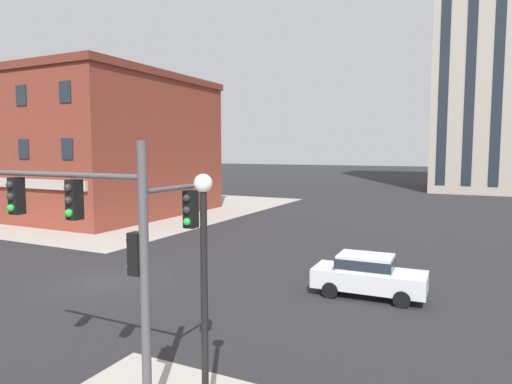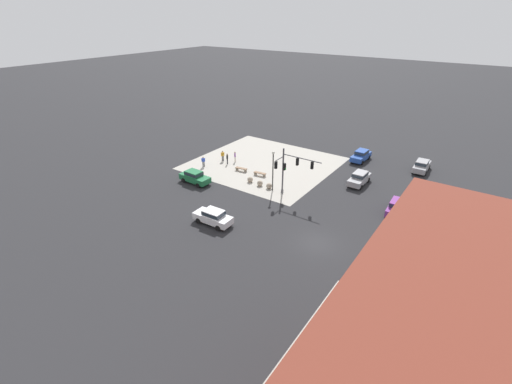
# 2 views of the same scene
# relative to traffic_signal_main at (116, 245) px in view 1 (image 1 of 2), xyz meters

# --- Properties ---
(ground_plane) EXTENTS (320.00, 320.00, 0.00)m
(ground_plane) POSITION_rel_traffic_signal_main_xyz_m (-7.65, 7.30, -3.77)
(ground_plane) COLOR #262628
(sidewalk_far_corner) EXTENTS (32.00, 32.00, 0.02)m
(sidewalk_far_corner) POSITION_rel_traffic_signal_main_xyz_m (-27.65, 27.30, -3.77)
(sidewalk_far_corner) COLOR #A8A399
(sidewalk_far_corner) RESTS_ON ground
(traffic_signal_main) EXTENTS (5.23, 2.09, 6.04)m
(traffic_signal_main) POSITION_rel_traffic_signal_main_xyz_m (0.00, 0.00, 0.00)
(traffic_signal_main) COLOR #4C4C51
(traffic_signal_main) RESTS_ON ground
(street_lamp_corner_near) EXTENTS (0.36, 0.36, 5.40)m
(street_lamp_corner_near) POSITION_rel_traffic_signal_main_xyz_m (2.35, -0.09, -0.39)
(street_lamp_corner_near) COLOR black
(street_lamp_corner_near) RESTS_ON ground
(car_parked_curb) EXTENTS (4.46, 2.01, 1.68)m
(car_parked_curb) POSITION_rel_traffic_signal_main_xyz_m (3.31, 10.42, -2.86)
(car_parked_curb) COLOR silver
(car_parked_curb) RESTS_ON ground
(storefront_block_near_corner) EXTENTS (18.76, 17.76, 12.51)m
(storefront_block_near_corner) POSITION_rel_traffic_signal_main_xyz_m (-25.84, 23.96, 2.49)
(storefront_block_near_corner) COLOR brown
(storefront_block_near_corner) RESTS_ON ground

